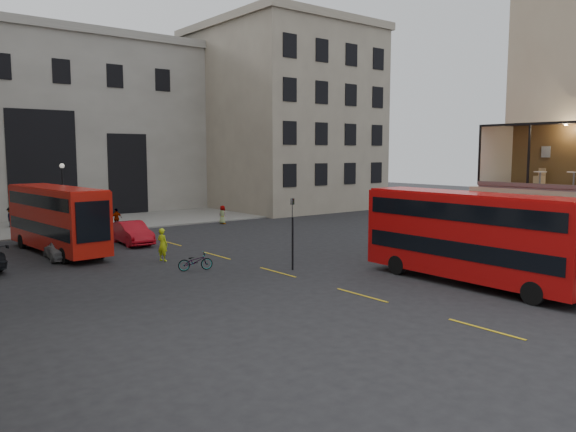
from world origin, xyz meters
TOP-DOWN VIEW (x-y plane):
  - ground at (0.00, 0.00)m, footprint 140.00×140.00m
  - gateway at (-5.00, 47.99)m, footprint 35.00×10.60m
  - building_right at (20.00, 39.97)m, footprint 16.60×18.60m
  - pavement_far at (-6.00, 38.00)m, footprint 40.00×12.00m
  - traffic_light_near at (-1.00, 12.00)m, footprint 0.16×0.20m
  - street_lamp_b at (-6.00, 34.00)m, footprint 0.36×0.36m
  - bus_near at (3.50, 4.35)m, footprint 2.66×10.83m
  - bus_far at (-9.18, 24.82)m, footprint 3.16×10.41m
  - car_a at (-9.61, 22.92)m, footprint 1.91×3.97m
  - car_b at (-4.21, 25.30)m, footprint 1.91×4.73m
  - bicycle at (-5.07, 15.10)m, footprint 1.93×1.13m
  - cyclist at (-5.25, 18.54)m, footprint 0.67×0.80m
  - pedestrian_b at (-8.74, 38.93)m, footprint 1.07×1.31m
  - pedestrian_c at (-1.97, 33.64)m, footprint 1.00×0.51m
  - pedestrian_d at (6.30, 30.68)m, footprint 0.68×0.88m
  - cafe_table_mid at (5.88, 0.85)m, footprint 0.59×0.59m
  - cafe_table_far at (5.62, 2.24)m, footprint 0.57×0.57m
  - cafe_chair_d at (7.43, 3.21)m, footprint 0.47×0.47m

SIDE VIEW (x-z plane):
  - ground at x=0.00m, z-range 0.00..0.00m
  - pavement_far at x=-6.00m, z-range 0.00..0.12m
  - bicycle at x=-5.07m, z-range 0.00..0.96m
  - car_a at x=-9.61m, z-range 0.00..1.31m
  - car_b at x=-4.21m, z-range 0.00..1.53m
  - pedestrian_d at x=6.30m, z-range 0.00..1.60m
  - pedestrian_c at x=-1.97m, z-range 0.00..1.63m
  - pedestrian_b at x=-8.74m, z-range 0.00..1.76m
  - cyclist at x=-5.25m, z-range 0.00..1.89m
  - bus_far at x=-9.18m, z-range 0.25..4.34m
  - street_lamp_b at x=-6.00m, z-range -0.27..5.06m
  - bus_near at x=3.50m, z-range 0.27..4.57m
  - traffic_light_near at x=-1.00m, z-range 0.52..4.32m
  - cafe_chair_d at x=7.43m, z-range 4.44..5.25m
  - cafe_table_far at x=5.62m, z-range 4.72..5.43m
  - cafe_table_mid at x=5.88m, z-range 4.72..5.45m
  - gateway at x=-5.00m, z-range 0.39..18.39m
  - building_right at x=20.00m, z-range 0.39..20.39m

